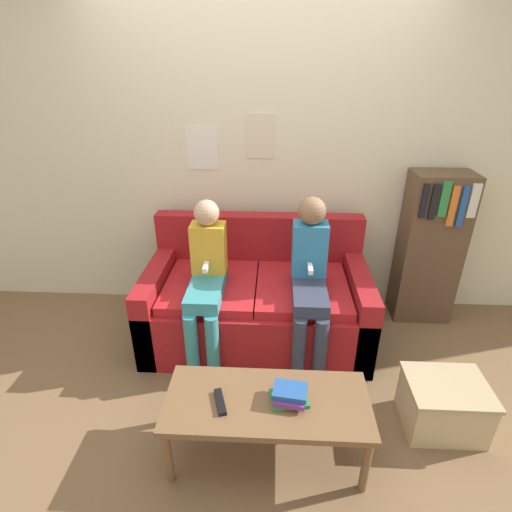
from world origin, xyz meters
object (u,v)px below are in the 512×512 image
coffee_table (267,406)px  storage_box (443,405)px  person_left (207,275)px  tv_remote (220,402)px  couch (257,302)px  person_right (310,274)px  bookshelf (430,248)px

coffee_table → storage_box: bearing=13.1°
person_left → storage_box: size_ratio=2.49×
tv_remote → storage_box: (1.28, 0.28, -0.25)m
couch → storage_box: (1.14, -0.83, -0.14)m
coffee_table → storage_box: 1.08m
coffee_table → tv_remote: 0.25m
coffee_table → person_right: (0.26, 0.87, 0.32)m
tv_remote → bookshelf: bearing=27.0°
coffee_table → bookshelf: size_ratio=0.87×
tv_remote → bookshelf: 2.10m
coffee_table → tv_remote: bearing=-171.7°
person_right → tv_remote: person_right is taller
coffee_table → bookshelf: bearing=48.5°
person_left → bookshelf: (1.70, 0.56, -0.02)m
coffee_table → bookshelf: 1.92m
couch → tv_remote: couch is taller
person_left → bookshelf: bearing=18.2°
couch → storage_box: size_ratio=3.60×
person_right → tv_remote: size_ratio=6.72×
person_left → storage_box: person_left is taller
storage_box → coffee_table: bearing=-166.9°
person_left → person_right: bearing=0.6°
coffee_table → person_left: 1.01m
bookshelf → storage_box: size_ratio=2.71×
person_right → tv_remote: (-0.51, -0.90, -0.26)m
person_left → storage_box: 1.68m
storage_box → tv_remote: bearing=-167.8°
person_left → person_right: 0.71m
couch → storage_box: bearing=-36.1°
couch → bookshelf: bearing=14.3°
tv_remote → storage_box: bearing=-5.0°
person_left → person_right: (0.71, 0.01, 0.02)m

